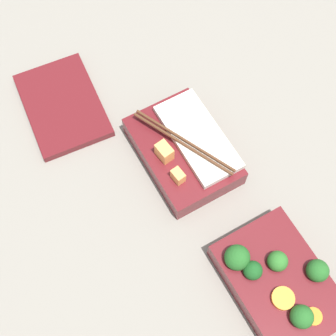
% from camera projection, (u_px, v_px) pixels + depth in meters
% --- Properties ---
extents(ground_plane, '(3.00, 3.00, 0.00)m').
position_uv_depth(ground_plane, '(234.00, 213.00, 0.77)').
color(ground_plane, gray).
extents(bento_tray_vegetable, '(0.19, 0.13, 0.07)m').
position_uv_depth(bento_tray_vegetable, '(278.00, 282.00, 0.70)').
color(bento_tray_vegetable, maroon).
rests_on(bento_tray_vegetable, ground_plane).
extents(bento_tray_rice, '(0.19, 0.13, 0.07)m').
position_uv_depth(bento_tray_rice, '(185.00, 150.00, 0.79)').
color(bento_tray_rice, maroon).
rests_on(bento_tray_rice, ground_plane).
extents(bento_lid, '(0.20, 0.15, 0.01)m').
position_uv_depth(bento_lid, '(63.00, 105.00, 0.85)').
color(bento_lid, maroon).
rests_on(bento_lid, ground_plane).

